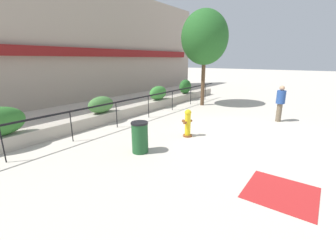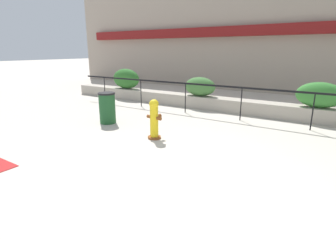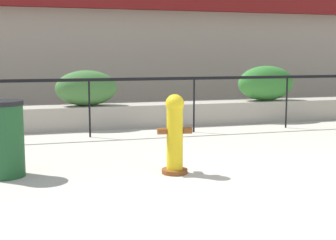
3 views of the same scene
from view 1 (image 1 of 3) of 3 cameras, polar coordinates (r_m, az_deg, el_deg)
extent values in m
plane|color=beige|center=(9.37, 18.63, -3.78)|extent=(120.00, 120.00, 0.00)
cube|color=gray|center=(16.83, -24.96, 17.58)|extent=(30.00, 1.00, 8.00)
cube|color=maroon|center=(16.22, -23.45, 15.60)|extent=(27.00, 0.36, 0.56)
cube|color=#ADA393|center=(12.32, -8.84, 2.54)|extent=(18.00, 0.70, 0.50)
cube|color=black|center=(11.42, -5.03, 6.11)|extent=(15.00, 0.05, 0.06)
cylinder|color=black|center=(8.01, -36.45, -4.93)|extent=(0.04, 0.04, 1.15)
cylinder|color=black|center=(8.82, -23.33, -1.48)|extent=(0.04, 0.04, 1.15)
cylinder|color=black|center=(10.04, -12.93, 1.32)|extent=(0.04, 0.04, 1.15)
cylinder|color=black|center=(11.52, -4.97, 3.43)|extent=(0.04, 0.04, 1.15)
cylinder|color=black|center=(13.19, 1.10, 5.00)|extent=(0.04, 0.04, 1.15)
cylinder|color=black|center=(14.98, 5.78, 6.16)|extent=(0.04, 0.04, 1.15)
cylinder|color=black|center=(16.85, 9.45, 7.05)|extent=(0.04, 0.04, 1.15)
ellipsoid|color=#2D6B28|center=(9.02, -36.95, -0.34)|extent=(1.53, 0.70, 0.95)
ellipsoid|color=#427538|center=(10.84, -16.64, 3.76)|extent=(1.33, 0.70, 0.77)
ellipsoid|color=#387F33|center=(13.84, -2.51, 6.90)|extent=(1.44, 0.66, 0.83)
ellipsoid|color=#235B23|center=(16.42, 4.40, 8.48)|extent=(1.17, 0.69, 0.99)
cylinder|color=brown|center=(8.83, 4.97, -3.96)|extent=(0.39, 0.39, 0.06)
cylinder|color=gold|center=(8.69, 5.04, -1.12)|extent=(0.24, 0.24, 0.85)
sphere|color=gold|center=(8.57, 5.11, 1.89)|extent=(0.25, 0.25, 0.25)
cylinder|color=brown|center=(8.76, 4.11, -0.26)|extent=(0.13, 0.15, 0.11)
cylinder|color=brown|center=(8.79, 5.73, -0.25)|extent=(0.13, 0.10, 0.09)
cylinder|color=brown|center=(8.53, 4.36, -0.71)|extent=(0.13, 0.10, 0.09)
cylinder|color=brown|center=(14.71, 8.86, 9.26)|extent=(0.24, 0.24, 2.86)
ellipsoid|color=#235B23|center=(14.69, 9.33, 19.98)|extent=(3.10, 2.79, 3.25)
cylinder|color=brown|center=(12.02, 26.34, 1.72)|extent=(0.29, 0.29, 0.88)
cylinder|color=#26478C|center=(11.89, 26.77, 5.23)|extent=(0.49, 0.49, 0.62)
sphere|color=tan|center=(11.83, 27.02, 7.26)|extent=(0.23, 0.23, 0.23)
cube|color=#B22323|center=(5.92, 26.71, -16.13)|extent=(1.47, 1.47, 0.01)
cylinder|color=#1E5128|center=(7.26, -7.14, -4.60)|extent=(0.52, 0.52, 0.95)
cylinder|color=black|center=(7.11, -7.27, -0.77)|extent=(0.55, 0.55, 0.06)
camera|label=2|loc=(11.24, 42.64, 8.23)|focal=28.00mm
camera|label=3|loc=(5.82, 51.49, -3.77)|focal=50.00mm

